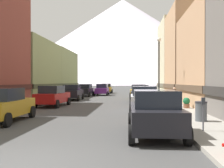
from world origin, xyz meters
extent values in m
plane|color=#404040|center=(0.00, 0.00, 0.00)|extent=(400.00, 400.00, 0.00)
cube|color=gray|center=(-6.25, 35.00, 0.07)|extent=(2.50, 100.00, 0.15)
cube|color=gray|center=(6.25, 35.00, 0.07)|extent=(2.50, 100.00, 0.15)
cube|color=#8C9966|center=(-11.76, 26.72, 3.71)|extent=(8.52, 11.75, 7.42)
cube|color=#3F442D|center=(-11.76, 26.72, 1.60)|extent=(8.82, 11.75, 0.50)
cube|color=#8C9966|center=(-10.76, 38.60, 3.75)|extent=(6.51, 11.93, 7.50)
cube|color=#3F442D|center=(-10.76, 38.60, 1.60)|extent=(6.81, 11.93, 0.50)
cube|color=tan|center=(11.20, 25.87, 5.33)|extent=(7.40, 8.85, 10.66)
cube|color=brown|center=(11.20, 25.87, 1.60)|extent=(7.70, 8.85, 0.50)
cube|color=beige|center=(12.26, 34.96, 5.70)|extent=(9.52, 9.08, 11.39)
cube|color=#595444|center=(12.26, 34.96, 1.60)|extent=(9.82, 9.08, 0.50)
cube|color=#B28419|center=(-3.80, 7.03, 0.74)|extent=(1.96, 4.45, 0.80)
cube|color=#1E232D|center=(-3.79, 6.78, 1.46)|extent=(1.66, 2.24, 0.64)
cylinder|color=black|center=(-4.76, 8.66, 0.34)|extent=(0.24, 0.69, 0.68)
cylinder|color=black|center=(-2.92, 8.71, 0.34)|extent=(0.24, 0.69, 0.68)
cylinder|color=black|center=(-2.84, 5.41, 0.34)|extent=(0.24, 0.69, 0.68)
cube|color=#9E1111|center=(-3.80, 15.77, 0.74)|extent=(2.03, 4.48, 0.80)
cube|color=#1E232D|center=(-3.81, 15.52, 1.46)|extent=(1.70, 2.27, 0.64)
cylinder|color=black|center=(-4.65, 17.46, 0.34)|extent=(0.25, 0.69, 0.68)
cylinder|color=black|center=(-2.81, 17.38, 0.34)|extent=(0.25, 0.69, 0.68)
cylinder|color=black|center=(-4.79, 14.16, 0.34)|extent=(0.25, 0.69, 0.68)
cylinder|color=black|center=(-2.95, 14.08, 0.34)|extent=(0.25, 0.69, 0.68)
cube|color=black|center=(-3.80, 23.45, 0.74)|extent=(1.97, 4.45, 0.80)
cube|color=#1E232D|center=(-3.79, 23.21, 1.46)|extent=(1.67, 2.25, 0.64)
cylinder|color=black|center=(-4.77, 25.08, 0.34)|extent=(0.24, 0.69, 0.68)
cylinder|color=black|center=(-2.93, 25.13, 0.34)|extent=(0.24, 0.69, 0.68)
cylinder|color=black|center=(-4.67, 21.78, 0.34)|extent=(0.24, 0.69, 0.68)
cylinder|color=black|center=(-2.83, 21.83, 0.34)|extent=(0.24, 0.69, 0.68)
cube|color=black|center=(-3.80, 31.67, 0.74)|extent=(1.94, 4.44, 0.80)
cube|color=#1E232D|center=(-3.79, 31.92, 1.46)|extent=(1.65, 2.24, 0.64)
cylinder|color=black|center=(-2.92, 30.00, 0.34)|extent=(0.24, 0.68, 0.68)
cylinder|color=black|center=(-4.76, 30.04, 0.34)|extent=(0.24, 0.68, 0.68)
cylinder|color=black|center=(-2.84, 33.30, 0.34)|extent=(0.24, 0.68, 0.68)
cylinder|color=black|center=(-4.68, 33.34, 0.34)|extent=(0.24, 0.68, 0.68)
cube|color=black|center=(3.80, 4.05, 0.74)|extent=(1.88, 4.42, 0.80)
cube|color=#1E232D|center=(3.80, 3.80, 1.46)|extent=(1.62, 2.21, 0.64)
cylinder|color=black|center=(2.86, 5.69, 0.34)|extent=(0.23, 0.68, 0.68)
cylinder|color=black|center=(4.70, 5.71, 0.34)|extent=(0.23, 0.68, 0.68)
cylinder|color=black|center=(2.90, 2.39, 0.34)|extent=(0.23, 0.68, 0.68)
cylinder|color=black|center=(4.74, 2.41, 0.34)|extent=(0.23, 0.68, 0.68)
cube|color=silver|center=(3.80, 12.71, 0.74)|extent=(1.84, 4.40, 0.80)
cube|color=#1E232D|center=(3.80, 12.46, 1.46)|extent=(1.60, 2.20, 0.64)
cylinder|color=black|center=(2.88, 14.36, 0.34)|extent=(0.22, 0.68, 0.68)
cylinder|color=black|center=(4.72, 14.36, 0.34)|extent=(0.22, 0.68, 0.68)
cylinder|color=black|center=(2.88, 11.06, 0.34)|extent=(0.22, 0.68, 0.68)
cylinder|color=black|center=(4.72, 11.06, 0.34)|extent=(0.22, 0.68, 0.68)
cube|color=black|center=(3.80, 20.28, 0.74)|extent=(1.89, 4.42, 0.80)
cube|color=#1E232D|center=(3.80, 20.53, 1.46)|extent=(1.62, 2.22, 0.64)
cylinder|color=black|center=(4.70, 18.62, 0.34)|extent=(0.23, 0.68, 0.68)
cylinder|color=black|center=(2.86, 18.64, 0.34)|extent=(0.23, 0.68, 0.68)
cylinder|color=black|center=(4.74, 21.92, 0.34)|extent=(0.23, 0.68, 0.68)
cylinder|color=black|center=(2.90, 21.94, 0.34)|extent=(0.23, 0.68, 0.68)
cube|color=#B28419|center=(3.80, 26.95, 0.74)|extent=(2.03, 4.48, 0.80)
cube|color=#1E232D|center=(3.81, 26.70, 1.46)|extent=(1.69, 2.27, 0.64)
cylinder|color=black|center=(2.81, 28.56, 0.34)|extent=(0.25, 0.69, 0.68)
cylinder|color=black|center=(4.65, 28.64, 0.34)|extent=(0.25, 0.69, 0.68)
cylinder|color=black|center=(2.95, 25.26, 0.34)|extent=(0.25, 0.69, 0.68)
cylinder|color=black|center=(4.79, 25.34, 0.34)|extent=(0.25, 0.69, 0.68)
cube|color=#B28419|center=(-1.60, 42.08, 0.74)|extent=(1.84, 4.40, 0.80)
cube|color=#1E232D|center=(-1.60, 42.33, 1.46)|extent=(1.60, 2.20, 0.64)
cylinder|color=black|center=(-0.68, 40.43, 0.34)|extent=(0.22, 0.68, 0.68)
cylinder|color=black|center=(-2.52, 40.43, 0.34)|extent=(0.22, 0.68, 0.68)
cylinder|color=black|center=(-0.68, 43.73, 0.34)|extent=(0.22, 0.68, 0.68)
cylinder|color=black|center=(-2.52, 43.73, 0.34)|extent=(0.22, 0.68, 0.68)
cube|color=#591E72|center=(-1.60, 34.35, 0.74)|extent=(1.84, 4.40, 0.80)
cube|color=#1E232D|center=(-1.60, 34.60, 1.46)|extent=(1.60, 2.20, 0.64)
cylinder|color=black|center=(-0.68, 32.70, 0.34)|extent=(0.22, 0.68, 0.68)
cylinder|color=black|center=(-2.52, 32.70, 0.34)|extent=(0.22, 0.68, 0.68)
cylinder|color=black|center=(-0.68, 36.00, 0.34)|extent=(0.22, 0.68, 0.68)
cylinder|color=black|center=(-2.52, 36.00, 0.34)|extent=(0.22, 0.68, 0.68)
cylinder|color=red|center=(5.30, 0.66, 0.45)|extent=(0.10, 0.09, 0.09)
cylinder|color=#595960|center=(5.75, 4.34, 0.68)|extent=(0.06, 0.06, 1.05)
cube|color=#33383F|center=(5.75, 4.34, 1.34)|extent=(0.14, 0.10, 0.28)
cylinder|color=#4C5156|center=(6.35, 6.95, 0.60)|extent=(0.56, 0.56, 0.90)
cylinder|color=#2D2D33|center=(6.35, 6.95, 1.09)|extent=(0.59, 0.59, 0.08)
cylinder|color=brown|center=(7.00, 13.49, 0.31)|extent=(0.44, 0.44, 0.32)
sphere|color=#195C34|center=(7.00, 13.49, 0.67)|extent=(0.52, 0.52, 0.52)
cylinder|color=#333338|center=(6.25, 14.37, 0.81)|extent=(0.36, 0.36, 1.33)
sphere|color=tan|center=(6.25, 14.37, 1.58)|extent=(0.21, 0.21, 0.21)
cylinder|color=black|center=(5.35, 17.05, 2.90)|extent=(0.12, 0.12, 5.50)
sphere|color=white|center=(5.35, 17.05, 5.83)|extent=(0.36, 0.36, 0.36)
cone|color=silver|center=(-4.95, 260.00, 42.73)|extent=(244.90, 244.90, 85.47)
camera|label=1|loc=(2.87, -6.36, 2.10)|focal=42.20mm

